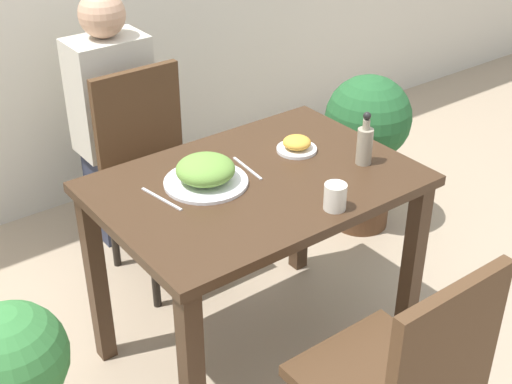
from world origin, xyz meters
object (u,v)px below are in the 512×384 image
(chair_near, at_px, (405,379))
(chair_far, at_px, (155,164))
(person_figure, at_px, (114,121))
(side_plate, at_px, (297,145))
(drink_cup, at_px, (335,197))
(food_plate, at_px, (206,172))
(sauce_bottle, at_px, (365,144))
(potted_plant_right, at_px, (367,138))

(chair_near, relative_size, chair_far, 1.00)
(person_figure, bearing_deg, side_plate, -75.80)
(chair_far, relative_size, drink_cup, 10.37)
(chair_far, xyz_separation_m, drink_cup, (0.08, -1.01, 0.30))
(drink_cup, relative_size, person_figure, 0.07)
(side_plate, relative_size, person_figure, 0.12)
(food_plate, bearing_deg, chair_near, -84.86)
(drink_cup, relative_size, sauce_bottle, 0.44)
(sauce_bottle, bearing_deg, potted_plant_right, 42.91)
(chair_near, xyz_separation_m, chair_far, (0.08, 1.49, 0.00))
(drink_cup, bearing_deg, side_plate, 67.16)
(sauce_bottle, relative_size, person_figure, 0.17)
(chair_far, bearing_deg, potted_plant_right, -17.77)
(side_plate, bearing_deg, drink_cup, -112.84)
(chair_near, xyz_separation_m, person_figure, (0.07, 1.84, 0.08))
(drink_cup, bearing_deg, food_plate, 122.31)
(sauce_bottle, distance_m, potted_plant_right, 0.88)
(sauce_bottle, bearing_deg, side_plate, 120.81)
(chair_near, bearing_deg, side_plate, -110.35)
(chair_far, xyz_separation_m, side_plate, (0.24, -0.64, 0.28))
(drink_cup, relative_size, potted_plant_right, 0.11)
(chair_near, distance_m, drink_cup, 0.59)
(food_plate, distance_m, potted_plant_right, 1.20)
(food_plate, xyz_separation_m, person_figure, (0.15, 0.98, -0.22))
(chair_near, bearing_deg, food_plate, -84.86)
(sauce_bottle, bearing_deg, chair_far, 113.21)
(side_plate, height_order, person_figure, person_figure)
(side_plate, xyz_separation_m, person_figure, (-0.25, 0.98, -0.20))
(potted_plant_right, bearing_deg, sauce_bottle, -137.09)
(chair_far, relative_size, sauce_bottle, 4.59)
(food_plate, bearing_deg, drink_cup, -57.69)
(side_plate, bearing_deg, chair_near, -110.35)
(potted_plant_right, bearing_deg, side_plate, -154.93)
(drink_cup, bearing_deg, person_figure, 93.82)
(food_plate, relative_size, potted_plant_right, 0.37)
(drink_cup, xyz_separation_m, sauce_bottle, (0.28, 0.16, 0.03))
(chair_near, xyz_separation_m, drink_cup, (0.16, 0.48, 0.30))
(chair_near, height_order, person_figure, person_figure)
(potted_plant_right, bearing_deg, person_figure, 145.98)
(chair_far, height_order, side_plate, chair_far)
(chair_far, xyz_separation_m, potted_plant_right, (0.95, -0.30, -0.04))
(chair_near, bearing_deg, chair_far, -93.02)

